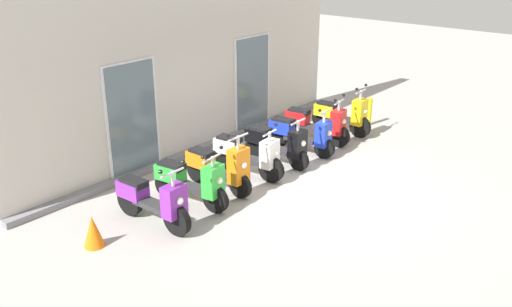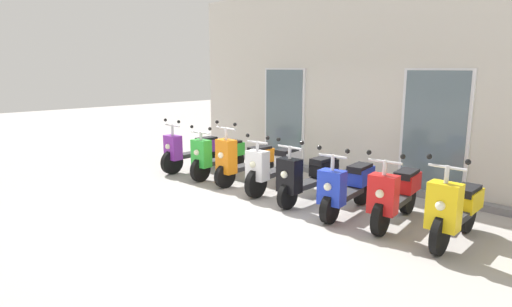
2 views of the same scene
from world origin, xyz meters
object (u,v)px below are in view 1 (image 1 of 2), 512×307
(scooter_red, at_px, (317,123))
(curb_bollard, at_px, (369,112))
(scooter_green, at_px, (191,181))
(scooter_white, at_px, (247,154))
(scooter_orange, at_px, (219,167))
(scooter_blue, at_px, (301,134))
(scooter_black, at_px, (277,143))
(traffic_cone, at_px, (93,231))
(scooter_yellow, at_px, (342,114))
(scooter_purple, at_px, (152,200))

(scooter_red, xyz_separation_m, curb_bollard, (1.89, -0.31, -0.11))
(scooter_green, xyz_separation_m, scooter_white, (1.60, 0.07, 0.00))
(scooter_orange, relative_size, scooter_blue, 0.98)
(scooter_white, height_order, scooter_black, scooter_black)
(scooter_blue, relative_size, traffic_cone, 3.09)
(scooter_green, xyz_separation_m, scooter_blue, (3.29, -0.01, -0.02))
(scooter_white, height_order, traffic_cone, scooter_white)
(scooter_white, height_order, scooter_red, scooter_red)
(scooter_black, relative_size, scooter_blue, 0.99)
(scooter_green, xyz_separation_m, scooter_yellow, (4.98, -0.01, 0.02))
(scooter_orange, height_order, scooter_black, scooter_orange)
(scooter_yellow, bearing_deg, scooter_blue, -179.73)
(scooter_purple, relative_size, scooter_blue, 1.04)
(scooter_orange, height_order, scooter_blue, scooter_orange)
(scooter_black, relative_size, traffic_cone, 3.04)
(scooter_blue, bearing_deg, traffic_cone, 178.36)
(scooter_purple, height_order, scooter_blue, scooter_purple)
(scooter_red, bearing_deg, scooter_purple, -178.43)
(scooter_black, xyz_separation_m, curb_bollard, (3.49, -0.21, -0.12))
(scooter_green, relative_size, scooter_white, 0.96)
(scooter_black, bearing_deg, scooter_blue, -1.36)
(scooter_black, bearing_deg, curb_bollard, -3.45)
(scooter_green, bearing_deg, scooter_black, 0.13)
(scooter_green, distance_m, scooter_red, 4.06)
(scooter_blue, xyz_separation_m, curb_bollard, (2.66, -0.19, -0.10))
(scooter_white, relative_size, scooter_blue, 1.03)
(scooter_blue, xyz_separation_m, traffic_cone, (-5.24, 0.15, -0.19))
(traffic_cone, bearing_deg, scooter_blue, -1.64)
(scooter_green, height_order, scooter_black, scooter_black)
(scooter_orange, xyz_separation_m, scooter_black, (1.69, -0.04, -0.01))
(scooter_black, bearing_deg, scooter_red, 3.53)
(scooter_green, relative_size, scooter_black, 1.00)
(scooter_black, distance_m, curb_bollard, 3.50)
(traffic_cone, bearing_deg, curb_bollard, -2.47)
(scooter_green, distance_m, scooter_yellow, 4.98)
(scooter_orange, bearing_deg, traffic_cone, 178.08)
(scooter_yellow, bearing_deg, traffic_cone, 178.82)
(scooter_purple, bearing_deg, scooter_yellow, 0.25)
(curb_bollard, bearing_deg, scooter_black, 176.55)
(scooter_orange, height_order, traffic_cone, scooter_orange)
(scooter_purple, relative_size, traffic_cone, 3.20)
(scooter_purple, xyz_separation_m, scooter_red, (4.97, 0.14, 0.01))
(scooter_purple, distance_m, scooter_black, 3.37)
(traffic_cone, bearing_deg, scooter_yellow, -1.18)
(scooter_orange, distance_m, scooter_red, 3.28)
(curb_bollard, distance_m, traffic_cone, 7.91)
(traffic_cone, bearing_deg, scooter_black, -1.70)
(scooter_green, height_order, scooter_orange, scooter_orange)
(curb_bollard, xyz_separation_m, traffic_cone, (-7.90, 0.34, -0.09))
(scooter_yellow, relative_size, traffic_cone, 3.01)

